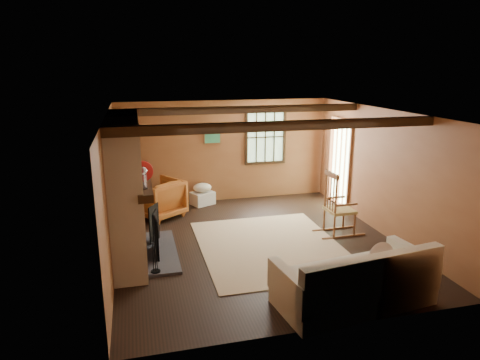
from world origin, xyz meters
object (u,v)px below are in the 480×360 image
object	(u,v)px
armchair	(159,198)
fireplace	(128,195)
rocking_chair	(338,208)
sofa	(357,284)
laundry_basket	(203,198)

from	to	relation	value
armchair	fireplace	bearing A→B (deg)	38.16
rocking_chair	sofa	xyz separation A→B (m)	(-0.91, -2.41, -0.22)
fireplace	laundry_basket	xyz separation A→B (m)	(1.63, 2.51, -0.95)
fireplace	sofa	bearing A→B (deg)	-38.41
sofa	rocking_chair	bearing A→B (deg)	61.65
sofa	fireplace	bearing A→B (deg)	134.00
sofa	laundry_basket	xyz separation A→B (m)	(-1.33, 4.85, -0.16)
rocking_chair	sofa	size ratio (longest dim) A/B	0.55
sofa	laundry_basket	size ratio (longest dim) A/B	4.52
armchair	rocking_chair	bearing A→B (deg)	116.43
rocking_chair	laundry_basket	bearing A→B (deg)	41.27
fireplace	laundry_basket	world-z (taller)	fireplace
fireplace	rocking_chair	distance (m)	3.91
laundry_basket	sofa	bearing A→B (deg)	-74.71
fireplace	sofa	size ratio (longest dim) A/B	1.06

